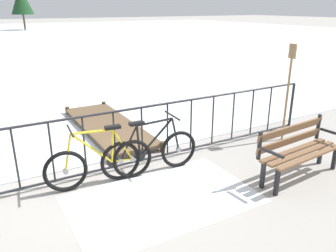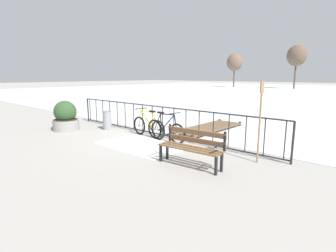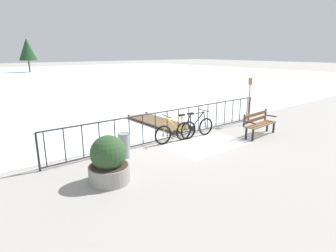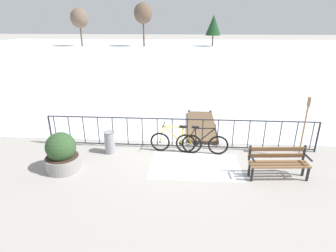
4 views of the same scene
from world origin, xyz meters
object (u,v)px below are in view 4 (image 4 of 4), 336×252
(bicycle_near_railing, at_px, (176,142))
(oar_upright, at_px, (305,124))
(planter_with_shrub, at_px, (62,153))
(park_bench, at_px, (278,160))
(trash_bin, at_px, (110,142))
(bicycle_second, at_px, (202,143))

(bicycle_near_railing, xyz_separation_m, oar_upright, (3.95, -0.09, 0.77))
(bicycle_near_railing, bearing_deg, planter_with_shrub, -157.29)
(park_bench, bearing_deg, trash_bin, 167.23)
(bicycle_near_railing, height_order, park_bench, bicycle_near_railing)
(bicycle_near_railing, relative_size, park_bench, 1.05)
(park_bench, bearing_deg, bicycle_near_railing, 155.18)
(bicycle_near_railing, bearing_deg, trash_bin, -175.02)
(trash_bin, bearing_deg, bicycle_second, 2.54)
(planter_with_shrub, bearing_deg, trash_bin, 47.24)
(bicycle_near_railing, xyz_separation_m, park_bench, (2.87, -1.33, 0.14))
(park_bench, bearing_deg, oar_upright, 49.05)
(planter_with_shrub, bearing_deg, bicycle_near_railing, 22.71)
(bicycle_second, height_order, oar_upright, oar_upright)
(bicycle_near_railing, bearing_deg, oar_upright, -1.23)
(trash_bin, bearing_deg, oar_upright, 0.97)
(park_bench, xyz_separation_m, trash_bin, (-5.03, 1.14, -0.14))
(bicycle_near_railing, distance_m, planter_with_shrub, 3.51)
(bicycle_near_railing, height_order, trash_bin, bicycle_near_railing)
(bicycle_near_railing, relative_size, planter_with_shrub, 1.48)
(bicycle_near_railing, relative_size, oar_upright, 0.86)
(bicycle_second, height_order, park_bench, bicycle_second)
(park_bench, bearing_deg, planter_with_shrub, -179.75)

